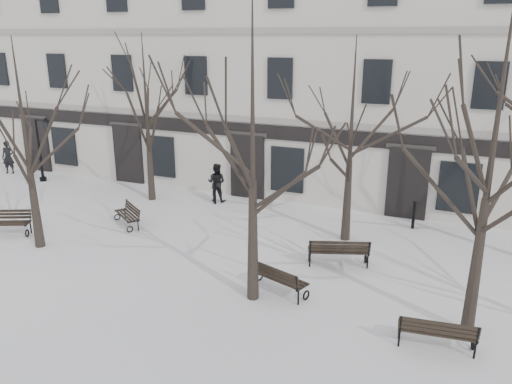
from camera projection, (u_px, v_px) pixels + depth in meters
The scene contains 17 objects.
ground at pixel (249, 288), 14.71m from camera, with size 100.00×100.00×0.00m, color white.
building at pixel (353, 70), 24.46m from camera, with size 40.40×10.20×11.40m.
tree_0 at pixel (23, 121), 16.30m from camera, with size 4.98×4.98×7.12m.
tree_1 at pixel (253, 115), 12.60m from camera, with size 5.83×5.83×8.33m.
tree_2 at pixel (497, 125), 10.96m from camera, with size 5.86×5.86×8.37m.
tree_4 at pixel (146, 99), 21.32m from camera, with size 5.08×5.08×7.26m.
tree_5 at pixel (352, 117), 16.91m from camera, with size 5.00×5.00×7.14m.
bench_0 at pixel (5, 222), 18.51m from camera, with size 1.92×1.36×0.92m.
bench_1 at pixel (277, 277), 14.28m from camera, with size 1.93×1.22×0.92m.
bench_2 at pixel (437, 332), 11.69m from camera, with size 1.83×0.84×0.89m.
bench_3 at pixel (128, 214), 19.46m from camera, with size 1.65×1.41×0.82m.
bench_4 at pixel (339, 251), 15.96m from camera, with size 2.03×1.29×0.97m.
lamp_post at pixel (42, 145), 24.89m from camera, with size 1.03×0.38×3.29m.
bollard_a at pixel (215, 192), 21.89m from camera, with size 0.13×0.13×1.03m.
bollard_b at pixel (414, 214), 19.09m from camera, with size 0.14×0.14×1.09m.
pedestrian_a at pixel (11, 173), 26.94m from camera, with size 0.65×0.42×1.77m, color black.
pedestrian_b at pixel (217, 201), 22.43m from camera, with size 0.85×0.66×1.74m, color black.
Camera 1 is at (5.25, -12.09, 7.12)m, focal length 35.00 mm.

